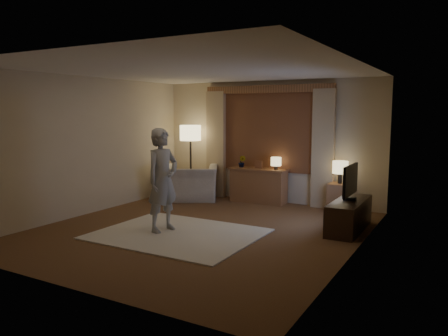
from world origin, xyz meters
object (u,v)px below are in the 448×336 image
Objects in this scene: sideboard at (258,186)px; tv_stand at (349,215)px; person at (163,180)px; side_table at (339,198)px; armchair at (190,183)px.

tv_stand is at bearing -30.05° from sideboard.
sideboard is 2.95m from person.
sideboard reaches higher than tv_stand.
person is (-2.12, -2.83, 0.57)m from side_table.
person is at bearing -126.85° from side_table.
person reaches higher than sideboard.
person is (-0.36, -2.88, 0.50)m from sideboard.
armchair is 2.10× the size of side_table.
armchair is at bearing -171.91° from side_table.
side_table is 0.40× the size of tv_stand.
side_table is 1.35m from tv_stand.
side_table is at bearing 158.17° from armchair.
armchair is 3.77m from tv_stand.
sideboard is 1.51m from armchair.
sideboard is 0.86× the size of tv_stand.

